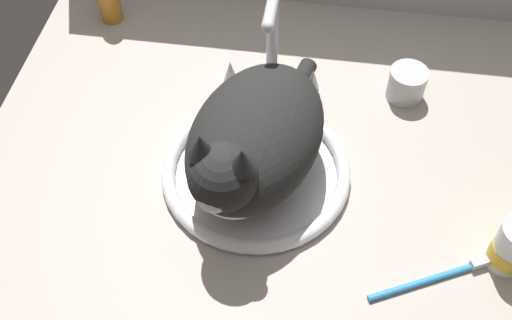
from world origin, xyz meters
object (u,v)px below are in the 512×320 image
(faucet, at_px, (271,60))
(toothbrush, at_px, (431,279))
(cat, at_px, (252,143))
(sink_basin, at_px, (256,171))
(metal_jar, at_px, (407,84))

(faucet, xyz_separation_m, toothbrush, (0.28, -0.35, -0.08))
(cat, bearing_deg, toothbrush, -25.84)
(faucet, bearing_deg, toothbrush, -50.63)
(sink_basin, height_order, metal_jar, metal_jar)
(sink_basin, height_order, toothbrush, sink_basin)
(metal_jar, bearing_deg, faucet, -172.77)
(sink_basin, bearing_deg, metal_jar, 41.88)
(sink_basin, xyz_separation_m, toothbrush, (0.28, -0.16, -0.00))
(sink_basin, relative_size, metal_jar, 4.50)
(sink_basin, xyz_separation_m, metal_jar, (0.25, 0.22, 0.02))
(cat, xyz_separation_m, toothbrush, (0.29, -0.14, -0.10))
(sink_basin, distance_m, toothbrush, 0.32)
(cat, height_order, metal_jar, cat)
(sink_basin, distance_m, metal_jar, 0.33)
(faucet, bearing_deg, metal_jar, 7.23)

